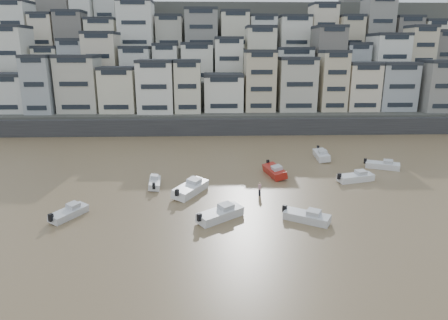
{
  "coord_description": "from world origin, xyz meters",
  "views": [
    {
      "loc": [
        8.2,
        -19.32,
        17.71
      ],
      "look_at": [
        9.99,
        30.0,
        4.0
      ],
      "focal_mm": 32.0,
      "sensor_mm": 36.0,
      "label": 1
    }
  ],
  "objects_px": {
    "boat_c": "(191,187)",
    "person_pink": "(260,189)",
    "boat_a": "(220,212)",
    "boat_b": "(307,215)",
    "boat_d": "(356,176)",
    "boat_g": "(383,164)",
    "boat_i": "(321,154)",
    "boat_e": "(274,170)",
    "boat_j": "(69,212)",
    "boat_f": "(155,182)"
  },
  "relations": [
    {
      "from": "boat_g",
      "to": "boat_i",
      "type": "bearing_deg",
      "value": 165.73
    },
    {
      "from": "boat_d",
      "to": "boat_a",
      "type": "relative_size",
      "value": 0.94
    },
    {
      "from": "boat_j",
      "to": "person_pink",
      "type": "height_order",
      "value": "person_pink"
    },
    {
      "from": "boat_b",
      "to": "boat_a",
      "type": "height_order",
      "value": "boat_a"
    },
    {
      "from": "boat_c",
      "to": "boat_a",
      "type": "distance_m",
      "value": 8.79
    },
    {
      "from": "boat_f",
      "to": "boat_e",
      "type": "relative_size",
      "value": 0.8
    },
    {
      "from": "boat_i",
      "to": "boat_e",
      "type": "bearing_deg",
      "value": -42.44
    },
    {
      "from": "boat_e",
      "to": "boat_i",
      "type": "bearing_deg",
      "value": 122.73
    },
    {
      "from": "boat_c",
      "to": "boat_f",
      "type": "bearing_deg",
      "value": 86.08
    },
    {
      "from": "person_pink",
      "to": "boat_d",
      "type": "bearing_deg",
      "value": 19.96
    },
    {
      "from": "boat_f",
      "to": "boat_c",
      "type": "bearing_deg",
      "value": -126.98
    },
    {
      "from": "boat_f",
      "to": "boat_b",
      "type": "distance_m",
      "value": 21.34
    },
    {
      "from": "boat_g",
      "to": "boat_c",
      "type": "relative_size",
      "value": 0.8
    },
    {
      "from": "boat_a",
      "to": "boat_g",
      "type": "bearing_deg",
      "value": -3.53
    },
    {
      "from": "boat_i",
      "to": "boat_e",
      "type": "xyz_separation_m",
      "value": [
        -9.33,
        -8.97,
        -0.02
      ]
    },
    {
      "from": "boat_e",
      "to": "boat_j",
      "type": "bearing_deg",
      "value": -71.49
    },
    {
      "from": "boat_f",
      "to": "boat_b",
      "type": "relative_size",
      "value": 0.93
    },
    {
      "from": "boat_i",
      "to": "boat_j",
      "type": "bearing_deg",
      "value": -52.23
    },
    {
      "from": "boat_b",
      "to": "boat_c",
      "type": "bearing_deg",
      "value": 177.16
    },
    {
      "from": "boat_i",
      "to": "boat_a",
      "type": "distance_m",
      "value": 29.92
    },
    {
      "from": "boat_j",
      "to": "boat_e",
      "type": "height_order",
      "value": "boat_e"
    },
    {
      "from": "boat_c",
      "to": "boat_f",
      "type": "distance_m",
      "value": 5.81
    },
    {
      "from": "boat_d",
      "to": "boat_a",
      "type": "xyz_separation_m",
      "value": [
        -19.17,
        -12.24,
        0.05
      ]
    },
    {
      "from": "boat_g",
      "to": "boat_e",
      "type": "xyz_separation_m",
      "value": [
        -17.18,
        -2.91,
        0.11
      ]
    },
    {
      "from": "boat_i",
      "to": "boat_a",
      "type": "height_order",
      "value": "boat_i"
    },
    {
      "from": "boat_g",
      "to": "boat_a",
      "type": "relative_size",
      "value": 0.9
    },
    {
      "from": "boat_g",
      "to": "boat_b",
      "type": "bearing_deg",
      "value": -107.17
    },
    {
      "from": "boat_i",
      "to": "boat_a",
      "type": "bearing_deg",
      "value": -32.36
    },
    {
      "from": "boat_b",
      "to": "boat_f",
      "type": "bearing_deg",
      "value": 178.14
    },
    {
      "from": "boat_a",
      "to": "person_pink",
      "type": "relative_size",
      "value": 3.44
    },
    {
      "from": "boat_i",
      "to": "person_pink",
      "type": "relative_size",
      "value": 3.64
    },
    {
      "from": "boat_b",
      "to": "boat_d",
      "type": "distance_m",
      "value": 16.51
    },
    {
      "from": "boat_i",
      "to": "person_pink",
      "type": "height_order",
      "value": "person_pink"
    },
    {
      "from": "boat_i",
      "to": "boat_a",
      "type": "relative_size",
      "value": 1.06
    },
    {
      "from": "boat_c",
      "to": "person_pink",
      "type": "distance_m",
      "value": 8.72
    },
    {
      "from": "boat_c",
      "to": "boat_e",
      "type": "distance_m",
      "value": 13.83
    },
    {
      "from": "boat_a",
      "to": "boat_c",
      "type": "bearing_deg",
      "value": 74.75
    },
    {
      "from": "boat_j",
      "to": "person_pink",
      "type": "distance_m",
      "value": 22.43
    },
    {
      "from": "boat_c",
      "to": "boat_a",
      "type": "relative_size",
      "value": 1.13
    },
    {
      "from": "boat_c",
      "to": "boat_d",
      "type": "relative_size",
      "value": 1.2
    },
    {
      "from": "boat_b",
      "to": "boat_d",
      "type": "height_order",
      "value": "boat_d"
    },
    {
      "from": "boat_e",
      "to": "boat_d",
      "type": "relative_size",
      "value": 1.1
    },
    {
      "from": "boat_e",
      "to": "person_pink",
      "type": "distance_m",
      "value": 8.67
    },
    {
      "from": "boat_g",
      "to": "boat_f",
      "type": "relative_size",
      "value": 1.09
    },
    {
      "from": "boat_j",
      "to": "person_pink",
      "type": "bearing_deg",
      "value": -46.08
    },
    {
      "from": "boat_i",
      "to": "boat_d",
      "type": "xyz_separation_m",
      "value": [
        1.55,
        -11.95,
        -0.09
      ]
    },
    {
      "from": "boat_c",
      "to": "boat_d",
      "type": "bearing_deg",
      "value": -51.92
    },
    {
      "from": "boat_d",
      "to": "boat_g",
      "type": "bearing_deg",
      "value": 27.14
    },
    {
      "from": "boat_i",
      "to": "boat_j",
      "type": "height_order",
      "value": "boat_i"
    },
    {
      "from": "boat_b",
      "to": "boat_e",
      "type": "bearing_deg",
      "value": 125.46
    }
  ]
}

